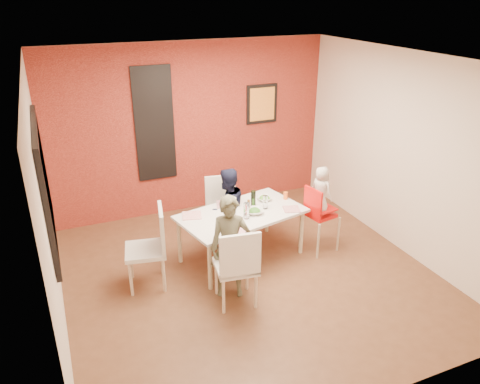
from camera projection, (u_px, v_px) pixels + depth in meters
name	position (u px, v px, depth m)	size (l,w,h in m)	color
ground	(249.00, 275.00, 6.04)	(4.50, 4.50, 0.00)	brown
ceiling	(251.00, 60.00, 4.95)	(4.50, 4.50, 0.02)	white
wall_back	(192.00, 129.00, 7.39)	(4.50, 0.02, 2.70)	beige
wall_front	(369.00, 279.00, 3.60)	(4.50, 0.02, 2.70)	beige
wall_left	(46.00, 211.00, 4.69)	(0.02, 4.50, 2.70)	beige
wall_right	(402.00, 154.00, 6.30)	(0.02, 4.50, 2.70)	beige
brick_accent_wall	(192.00, 129.00, 7.37)	(4.50, 0.02, 2.70)	maroon
picture_window_frame	(45.00, 185.00, 4.79)	(0.05, 1.70, 1.30)	black
picture_window_pane	(46.00, 185.00, 4.80)	(0.02, 1.55, 1.15)	black
glassblock_strip	(154.00, 124.00, 7.09)	(0.55, 0.03, 1.70)	silver
glassblock_surround	(154.00, 124.00, 7.08)	(0.60, 0.03, 1.76)	black
art_print_frame	(262.00, 104.00, 7.67)	(0.54, 0.03, 0.64)	black
art_print_canvas	(262.00, 104.00, 7.65)	(0.44, 0.01, 0.54)	#F8A937
dining_table	(242.00, 217.00, 6.19)	(1.79, 1.24, 0.68)	white
chair_near	(238.00, 264.00, 5.25)	(0.52, 0.52, 1.00)	white
chair_far	(222.00, 206.00, 6.69)	(0.51, 0.51, 0.96)	silver
chair_left	(152.00, 243.00, 5.64)	(0.56, 0.56, 1.03)	silver
high_chair	(318.00, 213.00, 6.40)	(0.47, 0.47, 0.96)	red
child_near	(230.00, 247.00, 5.43)	(0.47, 0.31, 1.28)	#514F3A
child_far	(227.00, 209.00, 6.46)	(0.58, 0.45, 1.19)	black
toddler	(321.00, 190.00, 6.28)	(0.33, 0.21, 0.67)	beige
plate_near_left	(237.00, 231.00, 5.69)	(0.20, 0.20, 0.01)	white
plate_far_mid	(226.00, 204.00, 6.40)	(0.25, 0.25, 0.01)	white
plate_near_right	(292.00, 209.00, 6.25)	(0.21, 0.21, 0.01)	silver
plate_far_left	(192.00, 215.00, 6.08)	(0.24, 0.24, 0.01)	white
salad_bowl_a	(255.00, 211.00, 6.14)	(0.23, 0.23, 0.06)	white
salad_bowl_b	(265.00, 199.00, 6.52)	(0.20, 0.20, 0.05)	white
wine_bottle	(253.00, 199.00, 6.26)	(0.07, 0.07, 0.25)	black
wine_glass_a	(246.00, 211.00, 5.98)	(0.08, 0.08, 0.22)	white
wine_glass_b	(265.00, 202.00, 6.25)	(0.07, 0.07, 0.19)	white
paper_towel_roll	(231.00, 209.00, 5.94)	(0.13, 0.13, 0.29)	white
condiment_red	(247.00, 209.00, 6.12)	(0.03, 0.03, 0.13)	red
condiment_green	(253.00, 203.00, 6.26)	(0.04, 0.04, 0.15)	#366C24
condiment_brown	(249.00, 205.00, 6.20)	(0.04, 0.04, 0.15)	brown
sippy_cup	(285.00, 196.00, 6.55)	(0.06, 0.06, 0.10)	orange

